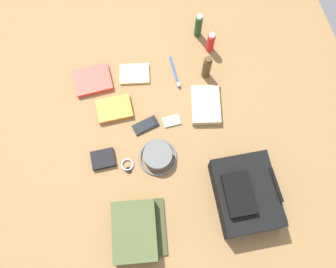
# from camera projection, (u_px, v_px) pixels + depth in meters

# --- Properties ---
(ground_plane) EXTENTS (2.64, 2.02, 0.02)m
(ground_plane) POSITION_uv_depth(u_px,v_px,m) (168.00, 137.00, 1.77)
(ground_plane) COLOR brown
(ground_plane) RESTS_ON ground
(backpack) EXTENTS (0.35, 0.28, 0.15)m
(backpack) POSITION_uv_depth(u_px,v_px,m) (245.00, 194.00, 1.61)
(backpack) COLOR black
(backpack) RESTS_ON ground_plane
(toiletry_pouch) EXTENTS (0.29, 0.27, 0.08)m
(toiletry_pouch) POSITION_uv_depth(u_px,v_px,m) (136.00, 231.00, 1.58)
(toiletry_pouch) COLOR #47512D
(toiletry_pouch) RESTS_ON ground_plane
(bucket_hat) EXTENTS (0.18, 0.18, 0.06)m
(bucket_hat) POSITION_uv_depth(u_px,v_px,m) (158.00, 156.00, 1.70)
(bucket_hat) COLOR #5D5D5D
(bucket_hat) RESTS_ON ground_plane
(shampoo_bottle) EXTENTS (0.04, 0.04, 0.16)m
(shampoo_bottle) POSITION_uv_depth(u_px,v_px,m) (198.00, 26.00, 1.88)
(shampoo_bottle) COLOR #19471E
(shampoo_bottle) RESTS_ON ground_plane
(sunscreen_spray) EXTENTS (0.04, 0.04, 0.13)m
(sunscreen_spray) POSITION_uv_depth(u_px,v_px,m) (211.00, 42.00, 1.86)
(sunscreen_spray) COLOR red
(sunscreen_spray) RESTS_ON ground_plane
(cologne_bottle) EXTENTS (0.04, 0.04, 0.16)m
(cologne_bottle) POSITION_uv_depth(u_px,v_px,m) (207.00, 67.00, 1.80)
(cologne_bottle) COLOR #473319
(cologne_bottle) RESTS_ON ground_plane
(paperback_novel) EXTENTS (0.15, 0.19, 0.03)m
(paperback_novel) POSITION_uv_depth(u_px,v_px,m) (93.00, 80.00, 1.85)
(paperback_novel) COLOR red
(paperback_novel) RESTS_ON ground_plane
(travel_guidebook) EXTENTS (0.13, 0.17, 0.03)m
(travel_guidebook) POSITION_uv_depth(u_px,v_px,m) (114.00, 109.00, 1.80)
(travel_guidebook) COLOR orange
(travel_guidebook) RESTS_ON ground_plane
(cell_phone) EXTENTS (0.08, 0.13, 0.01)m
(cell_phone) POSITION_uv_depth(u_px,v_px,m) (146.00, 125.00, 1.78)
(cell_phone) COLOR black
(cell_phone) RESTS_ON ground_plane
(media_player) EXTENTS (0.05, 0.08, 0.01)m
(media_player) POSITION_uv_depth(u_px,v_px,m) (172.00, 121.00, 1.78)
(media_player) COLOR #B7B7BC
(media_player) RESTS_ON ground_plane
(wristwatch) EXTENTS (0.07, 0.06, 0.01)m
(wristwatch) POSITION_uv_depth(u_px,v_px,m) (128.00, 165.00, 1.71)
(wristwatch) COLOR #99999E
(wristwatch) RESTS_ON ground_plane
(toothbrush) EXTENTS (0.19, 0.01, 0.02)m
(toothbrush) POSITION_uv_depth(u_px,v_px,m) (175.00, 74.00, 1.87)
(toothbrush) COLOR blue
(toothbrush) RESTS_ON ground_plane
(wallet) EXTENTS (0.09, 0.11, 0.02)m
(wallet) POSITION_uv_depth(u_px,v_px,m) (103.00, 159.00, 1.71)
(wallet) COLOR black
(wallet) RESTS_ON ground_plane
(notepad) EXTENTS (0.14, 0.17, 0.02)m
(notepad) POSITION_uv_depth(u_px,v_px,m) (135.00, 74.00, 1.86)
(notepad) COLOR beige
(notepad) RESTS_ON ground_plane
(folded_towel) EXTENTS (0.23, 0.18, 0.04)m
(folded_towel) POSITION_uv_depth(u_px,v_px,m) (206.00, 105.00, 1.80)
(folded_towel) COLOR #C6B289
(folded_towel) RESTS_ON ground_plane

